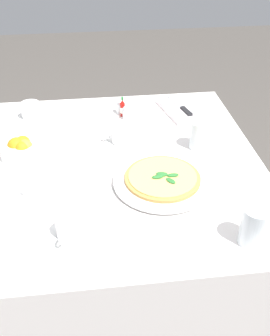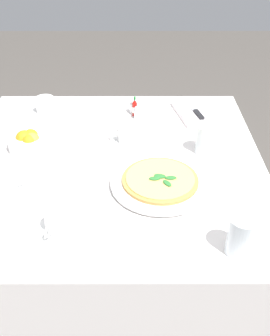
{
  "view_description": "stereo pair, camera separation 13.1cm",
  "coord_description": "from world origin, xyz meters",
  "px_view_note": "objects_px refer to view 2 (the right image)",
  "views": [
    {
      "loc": [
        -1.13,
        0.05,
        1.51
      ],
      "look_at": [
        -0.07,
        -0.08,
        0.75
      ],
      "focal_mm": 43.14,
      "sensor_mm": 36.0,
      "label": 1
    },
    {
      "loc": [
        -1.14,
        -0.08,
        1.51
      ],
      "look_at": [
        -0.07,
        -0.08,
        0.75
      ],
      "focal_mm": 43.14,
      "sensor_mm": 36.0,
      "label": 2
    }
  ],
  "objects_px": {
    "water_glass_near_right": "(205,141)",
    "water_glass_near_left": "(241,238)",
    "pizza_plate": "(160,183)",
    "dinner_knife": "(194,109)",
    "coffee_cup_right_edge": "(128,136)",
    "salt_shaker": "(132,107)",
    "hot_sauce_bottle": "(135,108)",
    "citrus_bowl": "(29,141)",
    "pepper_shaker": "(137,113)",
    "pizza": "(160,179)",
    "coffee_cup_far_right": "(45,106)",
    "coffee_cup_back_corner": "(59,222)",
    "napkin_folded": "(194,112)",
    "coffee_cup_left_edge": "(4,181)"
  },
  "relations": [
    {
      "from": "dinner_knife",
      "to": "citrus_bowl",
      "type": "bearing_deg",
      "value": 98.25
    },
    {
      "from": "coffee_cup_left_edge",
      "to": "dinner_knife",
      "type": "bearing_deg",
      "value": -52.3
    },
    {
      "from": "coffee_cup_back_corner",
      "to": "coffee_cup_right_edge",
      "type": "relative_size",
      "value": 0.98
    },
    {
      "from": "coffee_cup_back_corner",
      "to": "citrus_bowl",
      "type": "height_order",
      "value": "citrus_bowl"
    },
    {
      "from": "pepper_shaker",
      "to": "coffee_cup_far_right",
      "type": "bearing_deg",
      "value": 82.06
    },
    {
      "from": "hot_sauce_bottle",
      "to": "coffee_cup_right_edge",
      "type": "bearing_deg",
      "value": 173.72
    },
    {
      "from": "coffee_cup_far_right",
      "to": "citrus_bowl",
      "type": "relative_size",
      "value": 0.87
    },
    {
      "from": "water_glass_near_left",
      "to": "pepper_shaker",
      "type": "distance_m",
      "value": 0.77
    },
    {
      "from": "napkin_folded",
      "to": "coffee_cup_left_edge",
      "type": "bearing_deg",
      "value": 114.29
    },
    {
      "from": "pizza",
      "to": "pepper_shaker",
      "type": "distance_m",
      "value": 0.45
    },
    {
      "from": "coffee_cup_right_edge",
      "to": "salt_shaker",
      "type": "xyz_separation_m",
      "value": [
        0.24,
        -0.01,
        -0.0
      ]
    },
    {
      "from": "water_glass_near_right",
      "to": "coffee_cup_right_edge",
      "type": "bearing_deg",
      "value": 76.28
    },
    {
      "from": "napkin_folded",
      "to": "pepper_shaker",
      "type": "xyz_separation_m",
      "value": [
        -0.04,
        0.23,
        0.02
      ]
    },
    {
      "from": "pizza_plate",
      "to": "pepper_shaker",
      "type": "relative_size",
      "value": 5.52
    },
    {
      "from": "citrus_bowl",
      "to": "salt_shaker",
      "type": "xyz_separation_m",
      "value": [
        0.28,
        -0.36,
        -0.0
      ]
    },
    {
      "from": "coffee_cup_far_right",
      "to": "coffee_cup_back_corner",
      "type": "bearing_deg",
      "value": -166.86
    },
    {
      "from": "water_glass_near_right",
      "to": "water_glass_near_left",
      "type": "bearing_deg",
      "value": -177.45
    },
    {
      "from": "dinner_knife",
      "to": "pepper_shaker",
      "type": "bearing_deg",
      "value": 84.82
    },
    {
      "from": "pizza",
      "to": "salt_shaker",
      "type": "bearing_deg",
      "value": 10.14
    },
    {
      "from": "hot_sauce_bottle",
      "to": "pepper_shaker",
      "type": "xyz_separation_m",
      "value": [
        -0.03,
        -0.01,
        -0.01
      ]
    },
    {
      "from": "coffee_cup_far_right",
      "to": "napkin_folded",
      "type": "relative_size",
      "value": 0.53
    },
    {
      "from": "hot_sauce_bottle",
      "to": "salt_shaker",
      "type": "relative_size",
      "value": 1.48
    },
    {
      "from": "pizza",
      "to": "dinner_knife",
      "type": "height_order",
      "value": "pizza"
    },
    {
      "from": "water_glass_near_left",
      "to": "salt_shaker",
      "type": "relative_size",
      "value": 2.0
    },
    {
      "from": "coffee_cup_right_edge",
      "to": "pizza_plate",
      "type": "bearing_deg",
      "value": -158.56
    },
    {
      "from": "pizza",
      "to": "napkin_folded",
      "type": "bearing_deg",
      "value": -18.94
    },
    {
      "from": "water_glass_near_left",
      "to": "hot_sauce_bottle",
      "type": "height_order",
      "value": "water_glass_near_left"
    },
    {
      "from": "citrus_bowl",
      "to": "hot_sauce_bottle",
      "type": "distance_m",
      "value": 0.45
    },
    {
      "from": "pizza",
      "to": "hot_sauce_bottle",
      "type": "distance_m",
      "value": 0.48
    },
    {
      "from": "citrus_bowl",
      "to": "pepper_shaker",
      "type": "height_order",
      "value": "citrus_bowl"
    },
    {
      "from": "citrus_bowl",
      "to": "salt_shaker",
      "type": "bearing_deg",
      "value": -52.67
    },
    {
      "from": "water_glass_near_right",
      "to": "salt_shaker",
      "type": "xyz_separation_m",
      "value": [
        0.3,
        0.26,
        -0.02
      ]
    },
    {
      "from": "coffee_cup_back_corner",
      "to": "water_glass_near_right",
      "type": "xyz_separation_m",
      "value": [
        0.39,
        -0.45,
        0.02
      ]
    },
    {
      "from": "pizza_plate",
      "to": "coffee_cup_right_edge",
      "type": "relative_size",
      "value": 2.35
    },
    {
      "from": "napkin_folded",
      "to": "salt_shaker",
      "type": "height_order",
      "value": "salt_shaker"
    },
    {
      "from": "coffee_cup_left_edge",
      "to": "coffee_cup_back_corner",
      "type": "bearing_deg",
      "value": -132.54
    },
    {
      "from": "water_glass_near_left",
      "to": "salt_shaker",
      "type": "bearing_deg",
      "value": 19.59
    },
    {
      "from": "dinner_knife",
      "to": "pepper_shaker",
      "type": "xyz_separation_m",
      "value": [
        -0.04,
        0.23,
        0.0
      ]
    },
    {
      "from": "pizza_plate",
      "to": "dinner_knife",
      "type": "relative_size",
      "value": 1.61
    },
    {
      "from": "coffee_cup_far_right",
      "to": "coffee_cup_left_edge",
      "type": "bearing_deg",
      "value": 176.1
    },
    {
      "from": "water_glass_near_right",
      "to": "salt_shaker",
      "type": "height_order",
      "value": "water_glass_near_right"
    },
    {
      "from": "pizza_plate",
      "to": "coffee_cup_back_corner",
      "type": "xyz_separation_m",
      "value": [
        -0.2,
        0.28,
        0.02
      ]
    },
    {
      "from": "citrus_bowl",
      "to": "hot_sauce_bottle",
      "type": "relative_size",
      "value": 1.81
    },
    {
      "from": "dinner_knife",
      "to": "salt_shaker",
      "type": "bearing_deg",
      "value": 71.49
    },
    {
      "from": "water_glass_near_left",
      "to": "hot_sauce_bottle",
      "type": "distance_m",
      "value": 0.8
    },
    {
      "from": "napkin_folded",
      "to": "citrus_bowl",
      "type": "bearing_deg",
      "value": 99.42
    },
    {
      "from": "coffee_cup_far_right",
      "to": "coffee_cup_back_corner",
      "type": "xyz_separation_m",
      "value": [
        -0.69,
        -0.16,
        -0.0
      ]
    },
    {
      "from": "coffee_cup_back_corner",
      "to": "salt_shaker",
      "type": "distance_m",
      "value": 0.72
    },
    {
      "from": "pizza_plate",
      "to": "citrus_bowl",
      "type": "xyz_separation_m",
      "value": [
        0.22,
        0.45,
        0.02
      ]
    },
    {
      "from": "water_glass_near_left",
      "to": "napkin_folded",
      "type": "relative_size",
      "value": 0.46
    }
  ]
}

